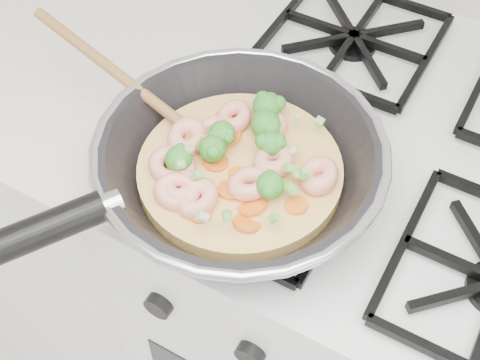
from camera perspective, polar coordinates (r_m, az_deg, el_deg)
The scene contains 3 objects.
stove at distance 1.23m, azimuth 10.66°, elevation -11.06°, with size 0.60×0.60×0.92m.
counter_left at distance 1.52m, azimuth -18.24°, elevation 2.46°, with size 1.00×0.60×0.90m.
skillet at distance 0.75m, azimuth -0.50°, elevation 1.43°, with size 0.49×0.48×0.10m.
Camera 1 is at (0.08, 1.11, 1.54)m, focal length 49.06 mm.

